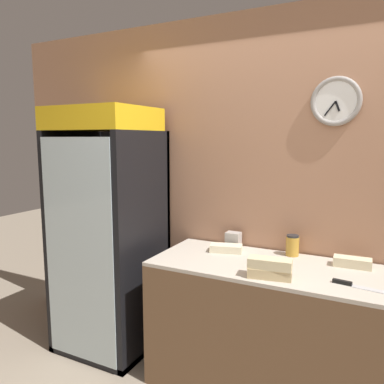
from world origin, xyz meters
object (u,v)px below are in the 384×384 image
(sandwich_flat_right, at_px, (352,262))
(chefs_knife, at_px, (353,285))
(sandwich_flat_left, at_px, (226,248))
(beverage_cooler, at_px, (112,218))
(sandwich_stack_middle, at_px, (270,263))
(sandwich_stack_bottom, at_px, (270,273))
(napkin_dispenser, at_px, (233,240))
(condiment_jar, at_px, (292,245))

(sandwich_flat_right, distance_m, chefs_knife, 0.36)
(sandwich_flat_left, bearing_deg, beverage_cooler, -174.13)
(sandwich_stack_middle, relative_size, chefs_knife, 0.87)
(sandwich_stack_bottom, height_order, sandwich_stack_middle, sandwich_stack_middle)
(beverage_cooler, bearing_deg, sandwich_flat_left, 5.87)
(napkin_dispenser, bearing_deg, sandwich_flat_right, -4.60)
(beverage_cooler, xyz_separation_m, sandwich_stack_bottom, (1.42, -0.27, -0.15))
(sandwich_stack_bottom, bearing_deg, sandwich_flat_left, 139.28)
(napkin_dispenser, bearing_deg, beverage_cooler, -166.35)
(sandwich_flat_left, bearing_deg, sandwich_stack_middle, -40.72)
(sandwich_stack_middle, bearing_deg, condiment_jar, 86.81)
(sandwich_stack_middle, height_order, chefs_knife, sandwich_stack_middle)
(beverage_cooler, xyz_separation_m, sandwich_flat_left, (0.99, 0.10, -0.16))
(sandwich_stack_middle, relative_size, sandwich_flat_right, 1.14)
(condiment_jar, bearing_deg, napkin_dispenser, 179.74)
(beverage_cooler, relative_size, sandwich_flat_left, 7.79)
(sandwich_flat_right, height_order, napkin_dispenser, napkin_dispenser)
(beverage_cooler, relative_size, napkin_dispenser, 16.67)
(sandwich_stack_middle, height_order, condiment_jar, condiment_jar)
(sandwich_flat_left, distance_m, napkin_dispenser, 0.14)
(sandwich_stack_middle, height_order, sandwich_flat_right, sandwich_stack_middle)
(sandwich_stack_bottom, relative_size, sandwich_flat_left, 1.08)
(sandwich_flat_right, distance_m, condiment_jar, 0.42)
(sandwich_flat_left, xyz_separation_m, sandwich_flat_right, (0.87, 0.07, 0.00))
(beverage_cooler, bearing_deg, chefs_knife, -5.52)
(sandwich_stack_bottom, height_order, sandwich_flat_right, sandwich_flat_right)
(sandwich_stack_bottom, xyz_separation_m, sandwich_stack_middle, (0.00, 0.00, 0.06))
(sandwich_flat_left, distance_m, condiment_jar, 0.49)
(sandwich_stack_bottom, relative_size, napkin_dispenser, 2.31)
(sandwich_flat_right, relative_size, condiment_jar, 1.57)
(sandwich_flat_right, xyz_separation_m, chefs_knife, (0.03, -0.35, -0.02))
(chefs_knife, xyz_separation_m, condiment_jar, (-0.44, 0.42, 0.07))
(sandwich_stack_bottom, xyz_separation_m, chefs_knife, (0.47, 0.09, -0.02))
(chefs_knife, bearing_deg, sandwich_stack_middle, -169.03)
(beverage_cooler, relative_size, sandwich_flat_right, 8.33)
(sandwich_stack_bottom, bearing_deg, sandwich_flat_right, 45.33)
(sandwich_stack_bottom, xyz_separation_m, condiment_jar, (0.03, 0.51, 0.04))
(beverage_cooler, relative_size, sandwich_stack_bottom, 7.21)
(chefs_knife, height_order, napkin_dispenser, napkin_dispenser)
(sandwich_stack_bottom, relative_size, chefs_knife, 0.88)
(sandwich_flat_right, xyz_separation_m, condiment_jar, (-0.41, 0.07, 0.04))
(beverage_cooler, xyz_separation_m, napkin_dispenser, (0.99, 0.24, -0.12))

